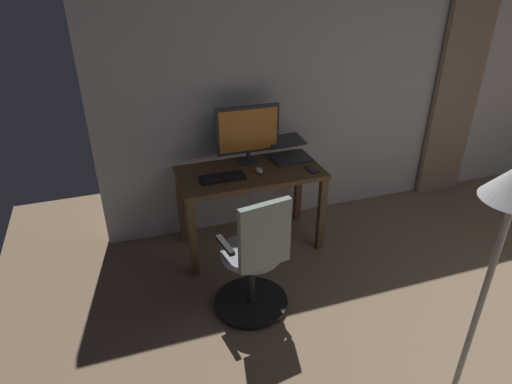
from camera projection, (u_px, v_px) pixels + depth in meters
The scene contains 10 objects.
back_room_partition at pixel (417, 68), 4.43m from camera, with size 6.28×0.10×2.75m, color silver.
curtain_right_panel at pixel (458, 88), 4.56m from camera, with size 0.52×0.06×2.33m, color gray.
desk at pixel (250, 183), 3.88m from camera, with size 1.23×0.60×0.75m.
office_chair at pixel (255, 262), 3.20m from camera, with size 0.56×0.56×1.01m.
computer_monitor at pixel (248, 132), 3.85m from camera, with size 0.56×0.18×0.51m.
computer_keyboard at pixel (223, 177), 3.69m from camera, with size 0.37×0.14×0.02m, color black.
laptop at pixel (289, 152), 4.03m from camera, with size 0.35×0.37×0.16m.
computer_mouse at pixel (259, 170), 3.79m from camera, with size 0.06×0.10×0.04m, color white.
cell_phone_by_monitor at pixel (312, 170), 3.83m from camera, with size 0.07×0.14×0.01m, color #232328.
floor_lamp at pixel (502, 237), 1.89m from camera, with size 0.28×0.28×1.71m.
Camera 1 is at (2.94, 0.64, 2.44)m, focal length 31.48 mm.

